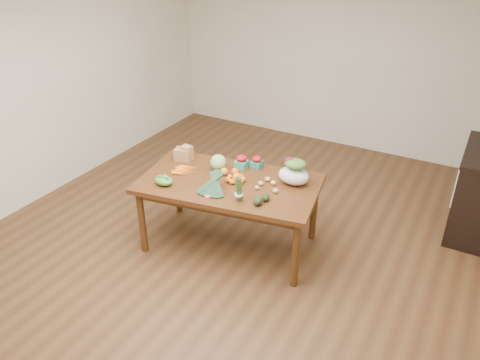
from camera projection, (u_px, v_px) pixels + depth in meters
The scene contains 24 objects.
floor at pixel (231, 241), 4.98m from camera, with size 6.00×6.00×0.00m, color #51351C.
room_walls at pixel (229, 122), 4.33m from camera, with size 5.02×6.02×2.70m.
dining_table at pixel (230, 214), 4.76m from camera, with size 1.73×0.96×0.75m, color #4F2B12.
dish_towel at pixel (456, 184), 4.95m from camera, with size 0.02×0.28×0.45m, color white.
paper_bag at pixel (183, 153), 4.96m from camera, with size 0.22×0.19×0.16m, color #A07A48, non-canonical shape.
cabbage at pixel (218, 162), 4.76m from camera, with size 0.16×0.16×0.16m, color #8EBD6D.
strawberry_basket_a at pixel (242, 163), 4.81m from camera, with size 0.12×0.12×0.11m, color red, non-canonical shape.
strawberry_basket_b at pixel (257, 163), 4.82m from camera, with size 0.11×0.11×0.10m, color red, non-canonical shape.
orange_a at pixel (224, 172), 4.67m from camera, with size 0.08×0.08×0.08m, color orange.
orange_b at pixel (235, 172), 4.67m from camera, with size 0.08×0.08×0.08m, color orange.
orange_c at pixel (237, 177), 4.56m from camera, with size 0.09×0.09×0.09m, color orange.
mandarin_cluster at pixel (236, 178), 4.55m from camera, with size 0.18×0.18×0.09m, color orange, non-canonical shape.
carrots at pixel (184, 170), 4.75m from camera, with size 0.22×0.22×0.03m, color orange, non-canonical shape.
snap_pea_bag at pixel (164, 181), 4.50m from camera, with size 0.19×0.14×0.08m, color green.
kale_bunch at pixel (211, 185), 4.35m from camera, with size 0.32×0.40×0.16m, color #16331F, non-canonical shape.
asparagus_bundle at pixel (239, 189), 4.20m from camera, with size 0.08×0.08×0.25m, color #597E39, non-canonical shape.
potato_a at pixel (261, 183), 4.49m from camera, with size 0.06×0.05×0.05m, color tan.
potato_b at pixel (257, 188), 4.43m from camera, with size 0.05×0.04×0.04m, color tan.
potato_c at pixel (273, 183), 4.51m from camera, with size 0.05×0.05×0.05m, color #D9CD7D.
potato_d at pixel (268, 179), 4.57m from camera, with size 0.05×0.05×0.05m, color tan.
potato_e at pixel (275, 191), 4.37m from camera, with size 0.05×0.05×0.04m, color #D1BE78.
avocado_a at pixel (258, 200), 4.18m from camera, with size 0.08×0.12×0.08m, color black.
avocado_b at pixel (266, 197), 4.25m from camera, with size 0.06×0.09×0.06m, color black.
salad_bag at pixel (294, 173), 4.49m from camera, with size 0.30×0.23×0.23m, color silver, non-canonical shape.
Camera 1 is at (2.06, -3.49, 2.96)m, focal length 35.00 mm.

